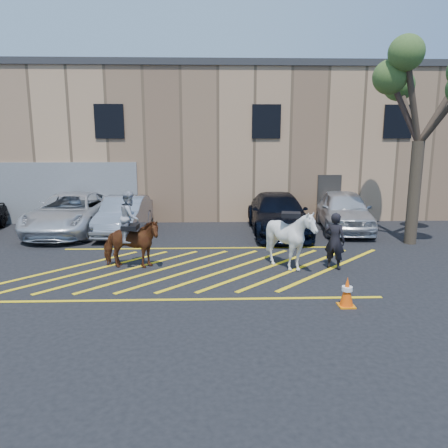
{
  "coord_description": "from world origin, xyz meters",
  "views": [
    {
      "loc": [
        0.42,
        -13.06,
        4.02
      ],
      "look_at": [
        0.87,
        0.2,
        1.3
      ],
      "focal_mm": 35.0,
      "sensor_mm": 36.0,
      "label": 1
    }
  ],
  "objects_px": {
    "car_white_pickup": "(71,213)",
    "saddled_white": "(290,239)",
    "handler": "(335,241)",
    "tree": "(423,86)",
    "car_silver_sedan": "(125,215)",
    "car_blue_suv": "(278,214)",
    "traffic_cone": "(347,292)",
    "car_white_suv": "(344,210)",
    "mounted_bay": "(131,238)"
  },
  "relations": [
    {
      "from": "car_white_suv",
      "to": "saddled_white",
      "type": "xyz_separation_m",
      "value": [
        -3.34,
        -5.53,
        0.11
      ]
    },
    {
      "from": "tree",
      "to": "car_silver_sedan",
      "type": "bearing_deg",
      "value": 168.98
    },
    {
      "from": "mounted_bay",
      "to": "car_silver_sedan",
      "type": "bearing_deg",
      "value": 102.82
    },
    {
      "from": "handler",
      "to": "saddled_white",
      "type": "distance_m",
      "value": 1.36
    },
    {
      "from": "car_white_suv",
      "to": "handler",
      "type": "xyz_separation_m",
      "value": [
        -1.98,
        -5.53,
        0.03
      ]
    },
    {
      "from": "handler",
      "to": "tree",
      "type": "bearing_deg",
      "value": -106.86
    },
    {
      "from": "saddled_white",
      "to": "tree",
      "type": "xyz_separation_m",
      "value": [
        5.12,
        3.04,
        4.74
      ]
    },
    {
      "from": "traffic_cone",
      "to": "saddled_white",
      "type": "bearing_deg",
      "value": 105.4
    },
    {
      "from": "car_silver_sedan",
      "to": "car_white_suv",
      "type": "xyz_separation_m",
      "value": [
        9.29,
        0.34,
        0.09
      ]
    },
    {
      "from": "car_blue_suv",
      "to": "car_white_suv",
      "type": "height_order",
      "value": "car_white_suv"
    },
    {
      "from": "mounted_bay",
      "to": "traffic_cone",
      "type": "distance_m",
      "value": 6.55
    },
    {
      "from": "mounted_bay",
      "to": "tree",
      "type": "bearing_deg",
      "value": 15.58
    },
    {
      "from": "car_white_pickup",
      "to": "handler",
      "type": "xyz_separation_m",
      "value": [
        9.58,
        -5.49,
        0.06
      ]
    },
    {
      "from": "car_white_suv",
      "to": "traffic_cone",
      "type": "height_order",
      "value": "car_white_suv"
    },
    {
      "from": "mounted_bay",
      "to": "saddled_white",
      "type": "height_order",
      "value": "mounted_bay"
    },
    {
      "from": "handler",
      "to": "tree",
      "type": "relative_size",
      "value": 0.24
    },
    {
      "from": "traffic_cone",
      "to": "tree",
      "type": "bearing_deg",
      "value": 54.54
    },
    {
      "from": "handler",
      "to": "mounted_bay",
      "type": "xyz_separation_m",
      "value": [
        -6.18,
        0.26,
        0.09
      ]
    },
    {
      "from": "traffic_cone",
      "to": "tree",
      "type": "xyz_separation_m",
      "value": [
        4.29,
        6.03,
        5.33
      ]
    },
    {
      "from": "car_blue_suv",
      "to": "traffic_cone",
      "type": "height_order",
      "value": "car_blue_suv"
    },
    {
      "from": "car_white_pickup",
      "to": "car_blue_suv",
      "type": "relative_size",
      "value": 1.06
    },
    {
      "from": "car_white_pickup",
      "to": "mounted_bay",
      "type": "xyz_separation_m",
      "value": [
        3.39,
        -5.23,
        0.15
      ]
    },
    {
      "from": "car_silver_sedan",
      "to": "mounted_bay",
      "type": "xyz_separation_m",
      "value": [
        1.12,
        -4.93,
        0.21
      ]
    },
    {
      "from": "car_white_pickup",
      "to": "tree",
      "type": "relative_size",
      "value": 0.8
    },
    {
      "from": "handler",
      "to": "traffic_cone",
      "type": "bearing_deg",
      "value": 114.06
    },
    {
      "from": "car_blue_suv",
      "to": "car_silver_sedan",
      "type": "bearing_deg",
      "value": 179.18
    },
    {
      "from": "car_blue_suv",
      "to": "car_white_suv",
      "type": "xyz_separation_m",
      "value": [
        2.92,
        0.49,
        0.05
      ]
    },
    {
      "from": "car_silver_sedan",
      "to": "handler",
      "type": "xyz_separation_m",
      "value": [
        7.3,
        -5.19,
        0.12
      ]
    },
    {
      "from": "car_white_pickup",
      "to": "car_silver_sedan",
      "type": "xyz_separation_m",
      "value": [
        2.27,
        -0.3,
        -0.06
      ]
    },
    {
      "from": "car_white_pickup",
      "to": "handler",
      "type": "distance_m",
      "value": 11.04
    },
    {
      "from": "handler",
      "to": "mounted_bay",
      "type": "distance_m",
      "value": 6.19
    },
    {
      "from": "car_white_suv",
      "to": "tree",
      "type": "height_order",
      "value": "tree"
    },
    {
      "from": "mounted_bay",
      "to": "car_white_pickup",
      "type": "bearing_deg",
      "value": 122.99
    },
    {
      "from": "handler",
      "to": "saddled_white",
      "type": "height_order",
      "value": "saddled_white"
    },
    {
      "from": "saddled_white",
      "to": "tree",
      "type": "relative_size",
      "value": 0.27
    },
    {
      "from": "handler",
      "to": "saddled_white",
      "type": "relative_size",
      "value": 0.89
    },
    {
      "from": "car_blue_suv",
      "to": "handler",
      "type": "bearing_deg",
      "value": -78.9
    },
    {
      "from": "saddled_white",
      "to": "car_blue_suv",
      "type": "bearing_deg",
      "value": 85.22
    },
    {
      "from": "tree",
      "to": "saddled_white",
      "type": "bearing_deg",
      "value": -149.27
    },
    {
      "from": "car_silver_sedan",
      "to": "saddled_white",
      "type": "bearing_deg",
      "value": -38.64
    },
    {
      "from": "car_silver_sedan",
      "to": "traffic_cone",
      "type": "distance_m",
      "value": 10.63
    },
    {
      "from": "car_white_pickup",
      "to": "traffic_cone",
      "type": "xyz_separation_m",
      "value": [
        9.04,
        -8.49,
        -0.45
      ]
    },
    {
      "from": "car_white_suv",
      "to": "mounted_bay",
      "type": "xyz_separation_m",
      "value": [
        -8.17,
        -5.26,
        0.12
      ]
    },
    {
      "from": "handler",
      "to": "saddled_white",
      "type": "xyz_separation_m",
      "value": [
        -1.36,
        -0.0,
        0.08
      ]
    },
    {
      "from": "car_blue_suv",
      "to": "saddled_white",
      "type": "distance_m",
      "value": 5.06
    },
    {
      "from": "car_white_pickup",
      "to": "traffic_cone",
      "type": "distance_m",
      "value": 12.41
    },
    {
      "from": "car_white_pickup",
      "to": "saddled_white",
      "type": "xyz_separation_m",
      "value": [
        8.22,
        -5.5,
        0.14
      ]
    },
    {
      "from": "car_blue_suv",
      "to": "saddled_white",
      "type": "bearing_deg",
      "value": -94.22
    },
    {
      "from": "car_white_suv",
      "to": "handler",
      "type": "height_order",
      "value": "handler"
    },
    {
      "from": "handler",
      "to": "traffic_cone",
      "type": "height_order",
      "value": "handler"
    }
  ]
}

